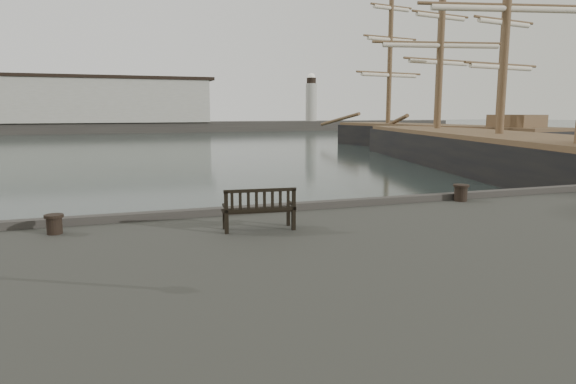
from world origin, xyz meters
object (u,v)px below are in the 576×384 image
(bench, at_px, (259,217))
(bollard_left, at_px, (54,224))
(tall_ship_main, at_px, (498,161))
(tall_ship_far, at_px, (435,142))
(bollard_right, at_px, (461,193))

(bench, bearing_deg, bollard_left, 171.01)
(bench, height_order, bollard_left, bench)
(bench, relative_size, tall_ship_main, 0.04)
(tall_ship_far, bearing_deg, bollard_left, -144.04)
(bollard_right, bearing_deg, bollard_left, -177.47)
(tall_ship_main, bearing_deg, bench, -128.09)
(bollard_left, relative_size, bollard_right, 0.87)
(bench, height_order, bollard_right, bench)
(bench, distance_m, tall_ship_main, 28.78)
(bollard_left, height_order, bollard_right, bollard_right)
(tall_ship_far, bearing_deg, bench, -139.50)
(bollard_left, height_order, tall_ship_main, tall_ship_main)
(bollard_left, distance_m, tall_ship_far, 49.13)
(bench, height_order, tall_ship_main, tall_ship_main)
(bench, bearing_deg, bollard_right, 18.86)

